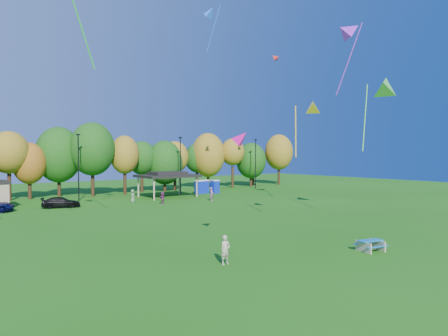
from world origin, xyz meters
TOP-DOWN VIEW (x-y plane):
  - ground at (0.00, 0.00)m, footprint 160.00×160.00m
  - tree_line at (-1.03, 45.51)m, footprint 93.57×10.55m
  - lamp_posts at (2.00, 40.00)m, footprint 64.50×0.25m
  - pavilion at (14.00, 37.00)m, footprint 8.20×6.20m
  - porta_potties at (21.76, 38.23)m, footprint 3.75×2.29m
  - picnic_table at (8.51, -0.04)m, footprint 1.94×1.72m
  - kite_flyer at (-0.97, 3.20)m, footprint 0.63×0.42m
  - car_d at (-1.80, 34.42)m, footprint 4.68×2.92m
  - far_person_0 at (9.47, 30.20)m, footprint 1.47×1.26m
  - far_person_2 at (7.11, 33.99)m, footprint 0.95×1.00m
  - far_person_5 at (16.50, 29.26)m, footprint 0.81×0.75m
  - kite_3 at (1.53, 4.80)m, footprint 1.64×1.69m
  - kite_5 at (22.63, 11.58)m, footprint 5.02×3.52m
  - kite_6 at (13.00, 8.75)m, footprint 2.95×2.93m
  - kite_10 at (15.62, 28.30)m, footprint 2.22×3.96m
  - kite_11 at (24.81, 25.74)m, footprint 1.39×1.55m
  - kite_12 at (20.92, 6.55)m, footprint 4.99×3.48m

SIDE VIEW (x-z plane):
  - ground at x=0.00m, z-range 0.00..0.00m
  - picnic_table at x=8.51m, z-range 0.06..0.79m
  - car_d at x=-1.80m, z-range 0.00..1.26m
  - far_person_0 at x=9.47m, z-range 0.00..1.60m
  - kite_flyer at x=-0.97m, z-range 0.00..1.69m
  - far_person_2 at x=7.11m, z-range 0.00..1.72m
  - far_person_5 at x=16.50m, z-range 0.00..1.85m
  - porta_potties at x=21.76m, z-range 0.01..2.19m
  - pavilion at x=14.00m, z-range 1.34..5.11m
  - lamp_posts at x=2.00m, z-range 0.36..9.45m
  - tree_line at x=-1.03m, z-range 0.34..11.49m
  - kite_3 at x=1.53m, z-range 6.72..8.07m
  - kite_6 at x=13.00m, z-range 7.85..13.45m
  - kite_12 at x=20.92m, z-range 9.03..17.06m
  - kite_5 at x=22.63m, z-range 15.39..24.14m
  - kite_11 at x=24.81m, z-range 19.29..20.56m
  - kite_10 at x=15.62m, z-range 21.64..28.22m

